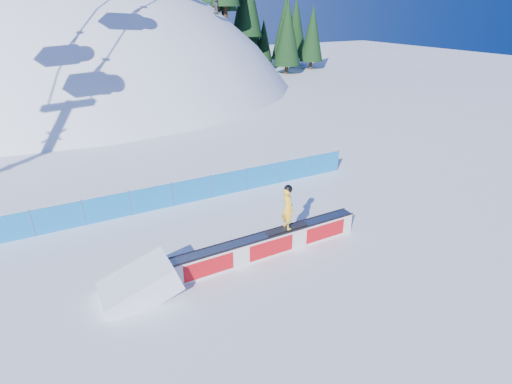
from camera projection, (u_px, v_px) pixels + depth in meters
ground at (183, 258)px, 15.38m from camera, size 160.00×160.00×0.00m
snow_hill at (98, 214)px, 56.63m from camera, size 64.00×64.00×64.00m
treeline at (256, 7)px, 54.82m from camera, size 22.54×12.79×20.09m
safety_fence at (152, 199)px, 18.73m from camera, size 22.05×0.05×1.30m
rail_box at (268, 244)px, 15.41m from camera, size 7.93×0.68×0.95m
snow_ramp at (141, 295)px, 13.45m from camera, size 2.62×1.66×1.62m
snowboarder at (288, 208)px, 15.19m from camera, size 1.78×0.63×1.85m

